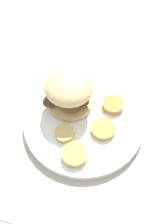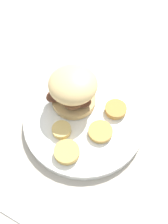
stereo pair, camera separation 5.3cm
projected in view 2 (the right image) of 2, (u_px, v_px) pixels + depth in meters
ground_plane at (84, 123)px, 0.57m from camera, size 4.00×4.00×0.00m
dinner_plate at (84, 120)px, 0.56m from camera, size 0.26×0.26×0.02m
sandwich at (73, 89)px, 0.54m from camera, size 0.10×0.11×0.08m
potato_round_0 at (100, 132)px, 0.53m from camera, size 0.05×0.05×0.01m
potato_round_1 at (61, 129)px, 0.53m from camera, size 0.04×0.04×0.01m
potato_round_2 at (116, 109)px, 0.56m from camera, size 0.05×0.05×0.01m
potato_round_3 at (67, 152)px, 0.51m from camera, size 0.05×0.05×0.01m
fork at (16, 216)px, 0.47m from camera, size 0.13×0.08×0.00m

